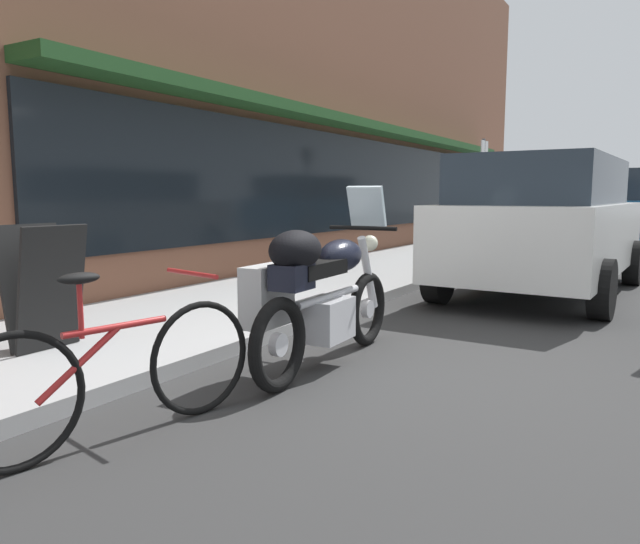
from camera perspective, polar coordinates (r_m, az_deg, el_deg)
ground_plane at (r=4.83m, az=5.00°, el=-8.60°), size 80.00×80.00×0.00m
storefront_building at (r=12.98m, az=4.01°, el=18.72°), size 22.34×0.90×7.97m
sidewalk_curb at (r=13.94m, az=12.50°, el=1.96°), size 30.00×2.52×0.12m
touring_motorcycle at (r=4.53m, az=-0.27°, el=-1.78°), size 2.11×0.64×1.40m
parked_bicycle at (r=3.44m, az=-18.69°, el=-9.01°), size 1.73×0.55×0.94m
parked_minivan at (r=8.54m, az=20.67°, el=4.36°), size 4.61×2.20×1.79m
sandwich_board_sign at (r=5.14m, az=-24.85°, el=-1.31°), size 0.55×0.42×0.97m
parking_sign_pole at (r=12.71m, az=15.19°, el=7.89°), size 0.44×0.07×2.33m
parked_car_down_block at (r=15.79m, az=25.94°, el=5.37°), size 4.86×2.16×1.88m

